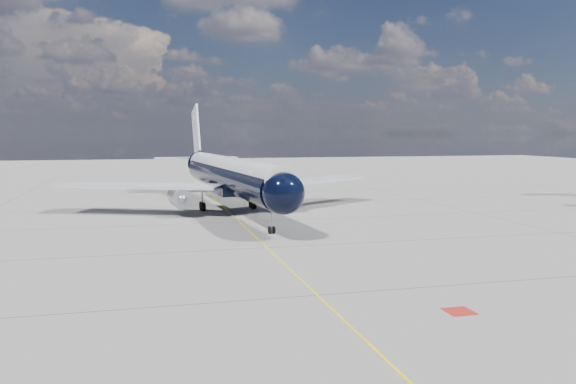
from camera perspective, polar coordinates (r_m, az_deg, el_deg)
The scene contains 4 objects.
ground at distance 68.83m, azimuth -5.65°, elevation -2.40°, with size 320.00×320.00×0.00m, color gray.
taxiway_centerline at distance 63.95m, azimuth -4.98°, elevation -3.03°, with size 0.16×160.00×0.01m, color yellow.
red_marking at distance 33.64m, azimuth 16.99°, elevation -11.52°, with size 1.60×1.60×0.01m, color maroon.
main_airliner at distance 73.73m, azimuth -6.13°, elevation 1.77°, with size 42.32×51.71×14.93m.
Camera 1 is at (-10.06, -37.36, 9.95)m, focal length 35.00 mm.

